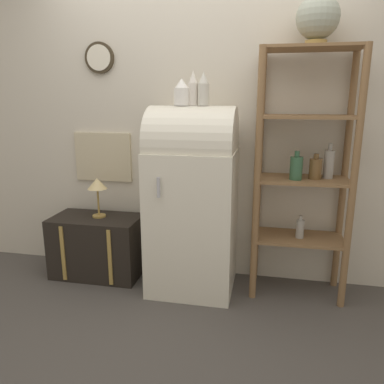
% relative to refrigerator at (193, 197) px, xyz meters
% --- Properties ---
extents(ground_plane, '(12.00, 12.00, 0.00)m').
position_rel_refrigerator_xyz_m(ground_plane, '(0.00, -0.26, -0.75)').
color(ground_plane, '#4C4742').
extents(wall_back, '(7.00, 0.09, 2.70)m').
position_rel_refrigerator_xyz_m(wall_back, '(-0.01, 0.31, 0.60)').
color(wall_back, beige).
rests_on(wall_back, ground_plane).
extents(refrigerator, '(0.65, 0.61, 1.44)m').
position_rel_refrigerator_xyz_m(refrigerator, '(0.00, 0.00, 0.00)').
color(refrigerator, silver).
rests_on(refrigerator, ground_plane).
extents(suitcase_trunk, '(0.74, 0.42, 0.52)m').
position_rel_refrigerator_xyz_m(suitcase_trunk, '(-0.84, 0.05, -0.49)').
color(suitcase_trunk, black).
rests_on(suitcase_trunk, ground_plane).
extents(shelf_unit, '(0.70, 0.37, 1.83)m').
position_rel_refrigerator_xyz_m(shelf_unit, '(0.82, 0.08, 0.27)').
color(shelf_unit, olive).
rests_on(shelf_unit, ground_plane).
extents(globe, '(0.29, 0.29, 0.33)m').
position_rel_refrigerator_xyz_m(globe, '(0.83, 0.10, 1.26)').
color(globe, '#AD8942').
rests_on(globe, shelf_unit).
extents(vase_left, '(0.11, 0.11, 0.19)m').
position_rel_refrigerator_xyz_m(vase_left, '(-0.08, -0.00, 0.78)').
color(vase_left, white).
rests_on(vase_left, refrigerator).
extents(vase_center, '(0.07, 0.07, 0.24)m').
position_rel_refrigerator_xyz_m(vase_center, '(0.00, 0.01, 0.80)').
color(vase_center, silver).
rests_on(vase_center, refrigerator).
extents(vase_right, '(0.08, 0.08, 0.24)m').
position_rel_refrigerator_xyz_m(vase_right, '(0.08, -0.00, 0.80)').
color(vase_right, beige).
rests_on(vase_right, refrigerator).
extents(desk_lamp, '(0.16, 0.16, 0.33)m').
position_rel_refrigerator_xyz_m(desk_lamp, '(-0.82, 0.07, 0.03)').
color(desk_lamp, '#AD8942').
rests_on(desk_lamp, suitcase_trunk).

